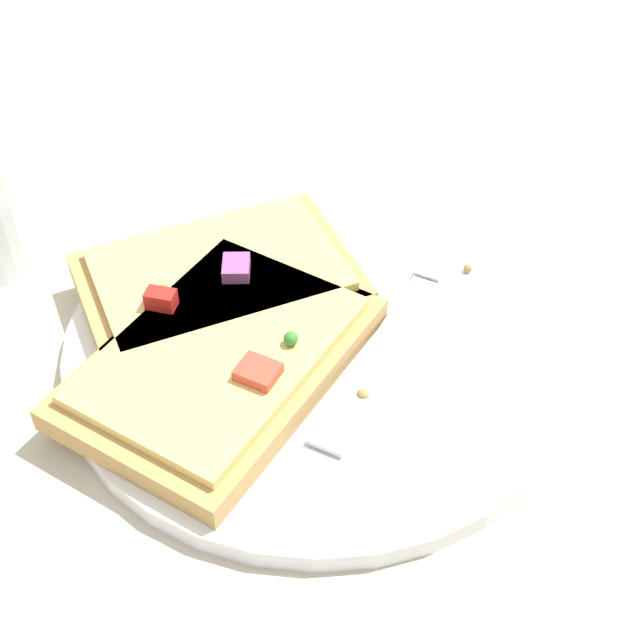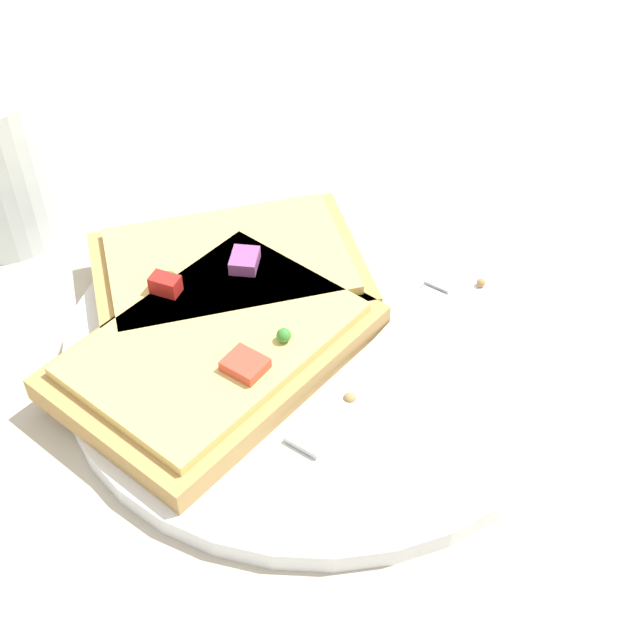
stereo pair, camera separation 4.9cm
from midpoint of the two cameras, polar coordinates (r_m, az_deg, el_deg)
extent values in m
plane|color=#BCB29E|center=(0.50, 2.77, -1.93)|extent=(4.00, 4.00, 0.00)
cylinder|color=white|center=(0.50, 2.80, -1.45)|extent=(0.28, 0.28, 0.01)
cube|color=silver|center=(0.55, 3.88, 4.85)|extent=(0.13, 0.06, 0.01)
cube|color=silver|center=(0.49, -1.49, -0.99)|extent=(0.06, 0.04, 0.01)
cube|color=silver|center=(0.47, -5.30, -3.44)|extent=(0.03, 0.01, 0.00)
cube|color=silver|center=(0.47, -4.59, -3.79)|extent=(0.03, 0.01, 0.00)
cube|color=silver|center=(0.47, -3.87, -4.14)|extent=(0.03, 0.01, 0.00)
cube|color=silver|center=(0.47, -3.14, -4.50)|extent=(0.03, 0.01, 0.00)
cube|color=silver|center=(0.55, 12.25, 3.99)|extent=(0.09, 0.04, 0.01)
cube|color=silver|center=(0.48, 6.46, -2.97)|extent=(0.14, 0.06, 0.00)
cube|color=tan|center=(0.48, -3.80, -2.16)|extent=(0.19, 0.15, 0.01)
cube|color=#E0C16B|center=(0.47, -3.86, -1.32)|extent=(0.16, 0.13, 0.01)
cube|color=#934C8E|center=(0.50, -2.10, 3.70)|extent=(0.02, 0.02, 0.01)
sphere|color=#388433|center=(0.46, 0.69, -1.13)|extent=(0.01, 0.01, 0.01)
cube|color=#D14733|center=(0.45, -1.71, -3.03)|extent=(0.02, 0.02, 0.01)
cube|color=tan|center=(0.52, -3.16, 2.86)|extent=(0.18, 0.15, 0.01)
cube|color=#E0C16B|center=(0.52, -3.20, 3.70)|extent=(0.16, 0.13, 0.01)
sphere|color=#388433|center=(0.49, -6.87, 2.47)|extent=(0.01, 0.01, 0.01)
cube|color=red|center=(0.49, -7.09, 2.14)|extent=(0.02, 0.02, 0.01)
sphere|color=tan|center=(0.44, -1.12, -7.72)|extent=(0.01, 0.01, 0.01)
sphere|color=#BC8849|center=(0.53, -5.86, 2.61)|extent=(0.01, 0.01, 0.01)
sphere|color=#B37B49|center=(0.54, 12.86, 2.22)|extent=(0.01, 0.01, 0.01)
sphere|color=#A38650|center=(0.46, 4.97, -5.21)|extent=(0.01, 0.01, 0.01)
camera|label=1|loc=(0.02, -87.13, 2.78)|focal=50.00mm
camera|label=2|loc=(0.02, 92.87, -2.78)|focal=50.00mm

